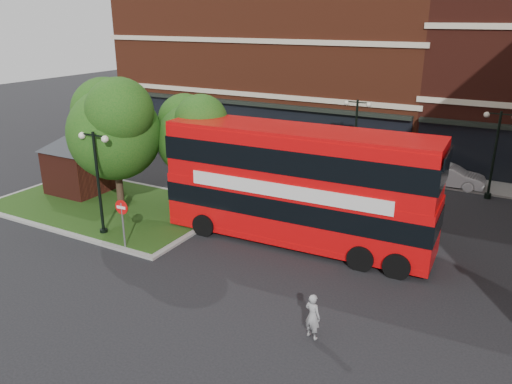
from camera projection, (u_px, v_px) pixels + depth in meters
The scene contains 15 objects.
ground at pixel (196, 263), 21.08m from camera, with size 120.00×120.00×0.00m, color black.
pavement_far at pixel (334, 165), 34.68m from camera, with size 44.00×3.00×0.12m, color slate.
terrace_far_left at pixel (280, 51), 42.20m from camera, with size 26.00×12.00×14.00m, color maroon.
traffic_island at pixel (108, 206), 27.18m from camera, with size 12.60×7.60×0.15m.
kiosk at pixel (78, 155), 28.62m from camera, with size 6.51×6.51×3.60m.
tree_island_west at pixel (113, 124), 24.61m from camera, with size 5.40×4.71×7.21m.
tree_island_east at pixel (193, 132), 25.47m from camera, with size 4.46×3.90×6.29m.
lamp_island at pixel (98, 178), 22.81m from camera, with size 1.72×0.36×5.00m.
lamp_far_left at pixel (355, 135), 31.20m from camera, with size 1.72×0.36×5.00m.
lamp_far_right at pixel (495, 150), 27.55m from camera, with size 1.72×0.36×5.00m.
bus at pixel (298, 178), 22.09m from camera, with size 12.27×3.20×4.65m.
woman at pixel (313, 316), 15.94m from camera, with size 0.57×0.38×1.57m, color gray.
car_silver at pixel (264, 148), 36.44m from camera, with size 1.70×4.22×1.44m, color #AFB1B7.
car_white at pixel (450, 176), 30.28m from camera, with size 1.42×4.07×1.34m, color white.
no_entry_sign at pixel (122, 215), 21.70m from camera, with size 0.65×0.08×2.35m.
Camera 1 is at (11.33, -15.31, 9.86)m, focal length 35.00 mm.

